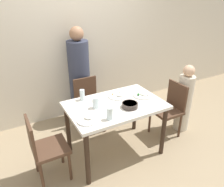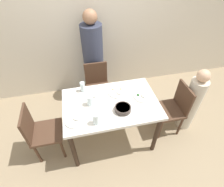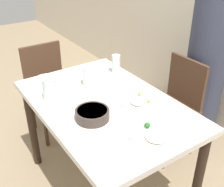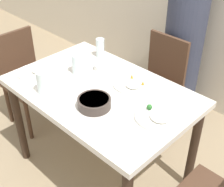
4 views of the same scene
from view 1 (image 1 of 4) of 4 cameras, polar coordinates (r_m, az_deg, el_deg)
The scene contains 18 objects.
ground_plane at distance 3.25m, azimuth 0.79°, elevation -14.83°, with size 10.00×10.00×0.00m, color #998466.
wall_back at distance 3.78m, azimuth -9.50°, elevation 13.76°, with size 10.00×0.06×2.70m.
dining_table at distance 2.86m, azimuth 0.87°, elevation -4.55°, with size 1.23×0.81×0.77m.
chair_adult_spot at distance 3.51m, azimuth -6.11°, elevation -2.34°, with size 0.40×0.40×0.85m.
chair_child_spot at distance 3.46m, azimuth 14.83°, elevation -3.58°, with size 0.40×0.40×0.85m.
chair_empty_left at distance 2.70m, azimuth -17.30°, elevation -13.18°, with size 0.40×0.40×0.85m.
person_adult at distance 3.69m, azimuth -8.44°, elevation 3.64°, with size 0.35×0.35×1.61m.
person_child at distance 3.63m, azimuth 18.33°, elevation -1.78°, with size 0.24×0.24×1.10m.
bowl_curry at distance 2.73m, azimuth 4.67°, elevation -3.02°, with size 0.20×0.20×0.06m.
plate_rice_adult at distance 3.04m, azimuth 8.19°, elevation -0.37°, with size 0.26×0.26×0.05m.
plate_rice_child at distance 2.48m, azimuth -6.39°, elevation -6.80°, with size 0.23×0.23×0.05m.
plate_noodles at distance 2.99m, azimuth 1.41°, elevation -0.62°, with size 0.25×0.25×0.05m.
bowl_rice_small at distance 2.87m, azimuth -4.05°, elevation -1.70°, with size 0.10×0.10×0.04m.
glass_water_tall at distance 2.91m, azimuth -7.78°, elevation -0.37°, with size 0.06×0.06×0.15m.
glass_water_short at distance 2.70m, azimuth -4.25°, elevation -2.42°, with size 0.08×0.08×0.14m.
glass_water_center at distance 2.46m, azimuth -0.59°, elevation -5.26°, with size 0.07×0.07×0.15m.
fork_steel at distance 2.79m, azimuth -0.50°, elevation -2.90°, with size 0.18×0.05×0.01m.
spoon_steel at distance 2.87m, azimuth -10.68°, elevation -2.51°, with size 0.18×0.08×0.01m.
Camera 1 is at (-1.22, -2.14, 2.12)m, focal length 35.00 mm.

